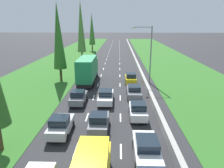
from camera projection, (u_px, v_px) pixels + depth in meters
name	position (u px, v px, depth m)	size (l,w,h in m)	color
ground_plane	(113.00, 58.00, 59.56)	(300.00, 300.00, 0.00)	#28282B
grass_verge_left	(69.00, 57.00, 59.95)	(14.00, 140.00, 0.04)	#2D6623
grass_verge_right	(165.00, 58.00, 59.11)	(14.00, 140.00, 0.04)	#2D6623
median_barrier	(134.00, 56.00, 59.27)	(0.44, 120.00, 0.85)	#9E9B93
lane_markings	(113.00, 58.00, 59.56)	(3.64, 116.00, 0.01)	white
silver_hatchback_left_lane	(61.00, 125.00, 18.63)	(1.74, 3.90, 1.72)	silver
grey_hatchback_centre_lane	(99.00, 122.00, 19.24)	(1.74, 3.90, 1.72)	slate
white_sedan_right_lane	(147.00, 149.00, 15.25)	(1.82, 4.50, 1.64)	white
grey_hatchback_left_lane	(78.00, 97.00, 25.64)	(1.74, 3.90, 1.72)	slate
green_box_truck_left_lane	(88.00, 69.00, 34.49)	(2.46, 9.40, 4.18)	black
white_sedan_centre_lane	(106.00, 96.00, 26.02)	(1.82, 4.50, 1.64)	white
white_hatchback_right_lane	(138.00, 110.00, 21.82)	(1.74, 3.90, 1.72)	white
grey_sedan_right_lane	(134.00, 91.00, 27.90)	(1.82, 4.50, 1.64)	slate
yellow_hatchback_right_lane	(131.00, 78.00, 34.23)	(1.74, 3.90, 1.72)	yellow
poplar_tree_second	(58.00, 36.00, 33.81)	(2.12, 2.12, 12.75)	#4C3823
poplar_tree_third	(81.00, 27.00, 53.23)	(2.17, 2.17, 14.94)	#4C3823
poplar_tree_fourth	(92.00, 29.00, 71.26)	(2.11, 2.11, 12.46)	#4C3823
street_light_mast	(149.00, 51.00, 33.22)	(3.20, 0.28, 9.00)	gray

